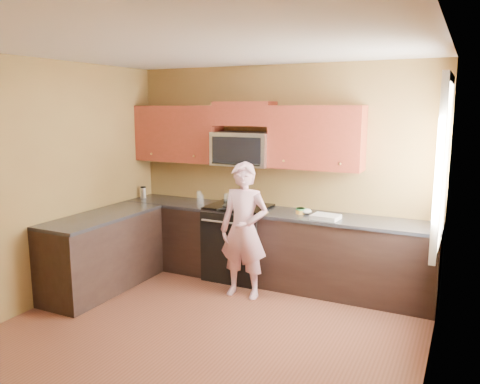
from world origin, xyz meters
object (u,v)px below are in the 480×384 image
Objects in this scene: stove at (239,242)px; travel_mug at (143,198)px; microwave at (243,165)px; frying_pan at (232,209)px; butter_tub at (301,214)px; woman at (244,230)px.

stove is 5.83× the size of travel_mug.
stove is 1.25× the size of microwave.
travel_mug is at bearing -175.41° from microwave.
stove is at bearing 113.39° from frying_pan.
travel_mug reaches higher than frying_pan.
butter_tub is (0.82, -0.10, -0.53)m from microwave.
woman is (0.32, -0.53, 0.31)m from stove.
woman is at bearing -16.19° from travel_mug.
frying_pan is at bearing 133.37° from woman.
stove is 0.98m from microwave.
frying_pan is at bearing -161.80° from butter_tub.
woman reaches higher than butter_tub.
travel_mug is at bearing -179.58° from butter_tub.
butter_tub is at bearing 0.42° from travel_mug.
microwave reaches higher than frying_pan.
microwave is (0.00, 0.12, 0.97)m from stove.
microwave is at bearing 90.00° from stove.
microwave reaches higher than butter_tub.
stove is 7.91× the size of butter_tub.
microwave reaches higher than travel_mug.
microwave is 1.86× the size of frying_pan.
frying_pan is 2.51× the size of travel_mug.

